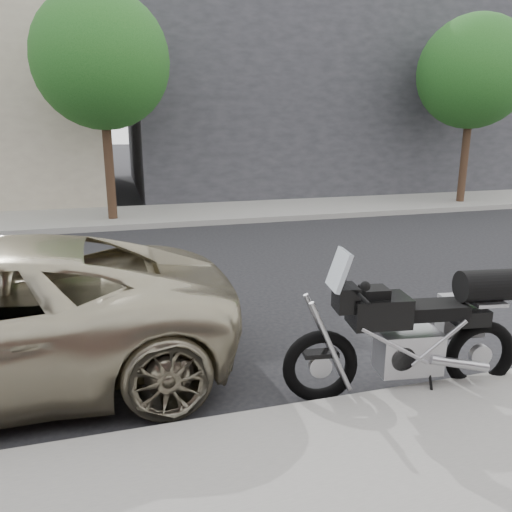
# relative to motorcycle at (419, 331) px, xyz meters

# --- Properties ---
(ground) EXTENTS (120.00, 120.00, 0.00)m
(ground) POSITION_rel_motorcycle_xyz_m (0.83, -3.90, -0.66)
(ground) COLOR black
(ground) RESTS_ON ground
(far_sidewalk) EXTENTS (44.00, 3.00, 0.15)m
(far_sidewalk) POSITION_rel_motorcycle_xyz_m (0.83, -10.40, -0.58)
(far_sidewalk) COLOR gray
(far_sidewalk) RESTS_ON ground
(far_building_dark) EXTENTS (16.00, 11.00, 7.00)m
(far_building_dark) POSITION_rel_motorcycle_xyz_m (-6.17, -17.39, 2.84)
(far_building_dark) COLOR #2A2A2F
(far_building_dark) RESTS_ON ground
(street_tree_left) EXTENTS (3.40, 3.40, 5.70)m
(street_tree_left) POSITION_rel_motorcycle_xyz_m (-8.17, -9.90, 3.48)
(street_tree_left) COLOR #3C281B
(street_tree_left) RESTS_ON far_sidewalk
(street_tree_mid) EXTENTS (3.40, 3.40, 5.70)m
(street_tree_mid) POSITION_rel_motorcycle_xyz_m (2.83, -9.90, 3.48)
(street_tree_mid) COLOR #3C281B
(street_tree_mid) RESTS_ON far_sidewalk
(motorcycle) EXTENTS (2.40, 0.79, 1.52)m
(motorcycle) POSITION_rel_motorcycle_xyz_m (0.00, 0.00, 0.00)
(motorcycle) COLOR black
(motorcycle) RESTS_ON ground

